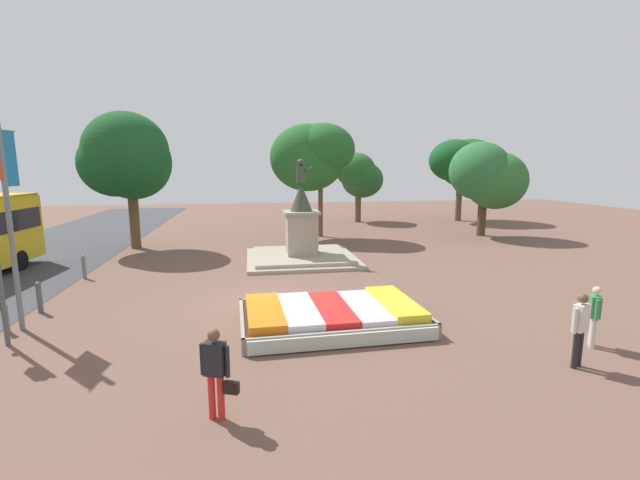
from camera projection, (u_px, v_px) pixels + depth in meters
name	position (u px, v px, depth m)	size (l,w,h in m)	color
ground_plane	(269.00, 302.00, 14.62)	(81.34, 81.34, 0.00)	brown
flower_planter	(332.00, 316.00, 12.46)	(5.39, 3.60, 0.66)	#38281C
statue_monument	(301.00, 241.00, 21.08)	(5.35, 5.35, 4.95)	#9E9480
banner_pole	(8.00, 207.00, 11.59)	(0.20, 1.26, 6.30)	slate
pedestrian_with_handbag	(216.00, 369.00, 7.71)	(0.70, 0.39, 1.75)	red
pedestrian_near_planter	(580.00, 325.00, 9.74)	(0.53, 0.35, 1.77)	black
pedestrian_crossing_plaza	(594.00, 312.00, 10.91)	(0.39, 0.50, 1.60)	beige
kerb_bollard_mid_a	(5.00, 317.00, 11.91)	(0.17, 0.17, 0.83)	slate
kerb_bollard_mid_b	(39.00, 296.00, 13.52)	(0.17, 0.17, 1.01)	#4C5156
kerb_bollard_north	(84.00, 266.00, 17.63)	(0.16, 0.16, 1.00)	slate
park_tree_far_left	(314.00, 155.00, 26.95)	(5.35, 4.45, 7.27)	brown
park_tree_behind_statue	(360.00, 175.00, 35.44)	(4.04, 3.69, 5.74)	brown
park_tree_far_right	(488.00, 176.00, 27.61)	(4.82, 4.39, 6.17)	#4C3823
park_tree_street_side	(126.00, 159.00, 22.96)	(4.73, 4.69, 7.48)	brown
park_tree_mid_canopy	(465.00, 163.00, 35.69)	(6.26, 5.34, 6.86)	brown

